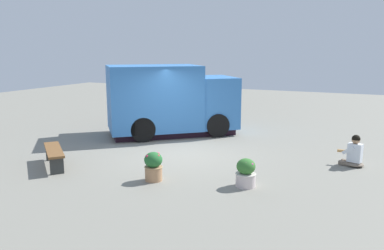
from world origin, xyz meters
The scene contains 6 objects.
ground_plane centered at (0.00, 0.00, 0.00)m, with size 40.00×40.00×0.00m, color gray.
food_truck centered at (2.28, 1.64, 1.25)m, with size 4.68×4.96×2.59m.
person_customer centered at (0.73, -4.89, 0.35)m, with size 0.57×0.77×0.88m.
planter_flowering_near centered at (-2.62, -0.49, 0.37)m, with size 0.45×0.45×0.72m.
planter_flowering_far centered at (-2.09, -2.67, 0.33)m, with size 0.49×0.49×0.68m.
plaza_bench centered at (-2.75, 2.56, 0.38)m, with size 1.47×1.60×0.50m.
Camera 1 is at (-10.49, -5.14, 3.16)m, focal length 36.31 mm.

